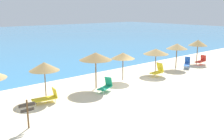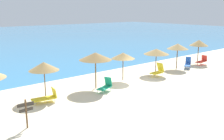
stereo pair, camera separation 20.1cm
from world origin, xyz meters
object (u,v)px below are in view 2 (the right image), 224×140
(lounge_chair_1, at_px, (106,86))
(lounge_chair_4, at_px, (188,64))
(lounge_chair_0, at_px, (158,71))
(beach_umbrella_1, at_px, (44,66))
(lounge_chair_2, at_px, (46,97))
(beach_umbrella_6, at_px, (199,43))
(beach_umbrella_4, at_px, (156,52))
(wooden_signpost, at_px, (26,111))
(beach_umbrella_3, at_px, (123,56))
(lounge_chair_3, at_px, (202,61))
(beach_umbrella_2, at_px, (95,56))
(beach_umbrella_5, at_px, (178,46))

(lounge_chair_1, relative_size, lounge_chair_4, 0.83)
(lounge_chair_4, bearing_deg, lounge_chair_0, 63.97)
(beach_umbrella_1, bearing_deg, lounge_chair_2, -111.59)
(beach_umbrella_6, bearing_deg, beach_umbrella_4, -178.51)
(beach_umbrella_6, distance_m, lounge_chair_1, 14.77)
(lounge_chair_2, height_order, wooden_signpost, wooden_signpost)
(lounge_chair_2, height_order, lounge_chair_4, lounge_chair_4)
(beach_umbrella_1, distance_m, lounge_chair_0, 10.73)
(beach_umbrella_3, xyz_separation_m, lounge_chair_0, (3.25, -1.21, -1.61))
(beach_umbrella_4, distance_m, lounge_chair_3, 7.38)
(lounge_chair_4, height_order, wooden_signpost, wooden_signpost)
(beach_umbrella_4, distance_m, wooden_signpost, 14.42)
(beach_umbrella_2, bearing_deg, lounge_chair_4, -2.07)
(lounge_chair_2, bearing_deg, beach_umbrella_4, -79.07)
(lounge_chair_0, xyz_separation_m, lounge_chair_1, (-6.42, -0.39, -0.10))
(beach_umbrella_3, height_order, lounge_chair_0, beach_umbrella_3)
(lounge_chair_4, bearing_deg, beach_umbrella_6, -106.47)
(beach_umbrella_5, distance_m, beach_umbrella_6, 3.95)
(beach_umbrella_5, bearing_deg, wooden_signpost, -168.32)
(beach_umbrella_2, bearing_deg, beach_umbrella_3, 7.89)
(beach_umbrella_6, xyz_separation_m, lounge_chair_1, (-14.57, -1.44, -1.92))
(lounge_chair_0, bearing_deg, beach_umbrella_6, -84.98)
(lounge_chair_1, height_order, lounge_chair_3, lounge_chair_1)
(lounge_chair_2, bearing_deg, beach_umbrella_2, -75.53)
(beach_umbrella_3, bearing_deg, lounge_chair_0, -20.47)
(beach_umbrella_2, xyz_separation_m, beach_umbrella_5, (10.70, 0.28, -0.23))
(beach_umbrella_3, relative_size, beach_umbrella_6, 0.90)
(lounge_chair_0, height_order, lounge_chair_1, lounge_chair_0)
(beach_umbrella_4, bearing_deg, lounge_chair_3, -4.47)
(beach_umbrella_6, bearing_deg, beach_umbrella_2, -178.89)
(lounge_chair_0, height_order, lounge_chair_3, lounge_chair_0)
(beach_umbrella_1, relative_size, beach_umbrella_6, 0.95)
(beach_umbrella_5, bearing_deg, lounge_chair_3, -11.72)
(wooden_signpost, bearing_deg, lounge_chair_1, 22.81)
(beach_umbrella_3, xyz_separation_m, lounge_chair_1, (-3.17, -1.60, -1.72))
(beach_umbrella_2, height_order, beach_umbrella_5, beach_umbrella_2)
(beach_umbrella_2, height_order, lounge_chair_2, beach_umbrella_2)
(beach_umbrella_1, bearing_deg, beach_umbrella_6, -0.41)
(beach_umbrella_4, height_order, lounge_chair_3, beach_umbrella_4)
(beach_umbrella_4, xyz_separation_m, lounge_chair_2, (-11.54, -0.59, -1.79))
(beach_umbrella_5, xyz_separation_m, lounge_chair_4, (0.96, -0.70, -1.83))
(beach_umbrella_5, xyz_separation_m, lounge_chair_3, (3.61, -0.75, -1.86))
(beach_umbrella_3, bearing_deg, lounge_chair_2, -172.94)
(lounge_chair_0, bearing_deg, beach_umbrella_3, 67.24)
(beach_umbrella_1, bearing_deg, lounge_chair_1, -20.91)
(beach_umbrella_2, xyz_separation_m, wooden_signpost, (-6.80, -3.34, -1.59))
(beach_umbrella_2, height_order, wooden_signpost, beach_umbrella_2)
(beach_umbrella_1, distance_m, beach_umbrella_3, 7.28)
(beach_umbrella_5, xyz_separation_m, wooden_signpost, (-17.50, -3.62, -1.36))
(lounge_chair_3, bearing_deg, beach_umbrella_6, -29.74)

